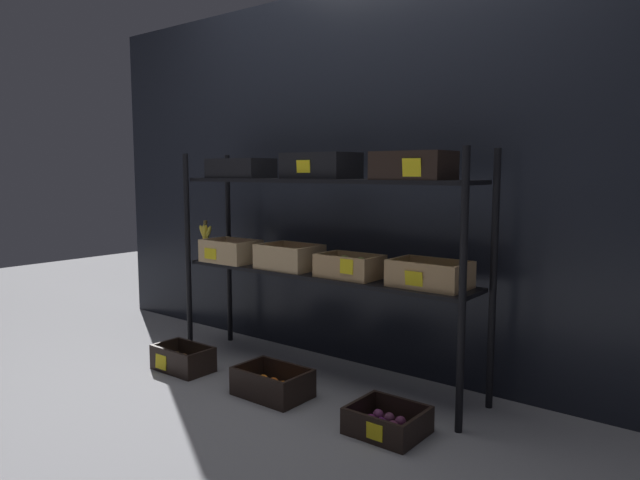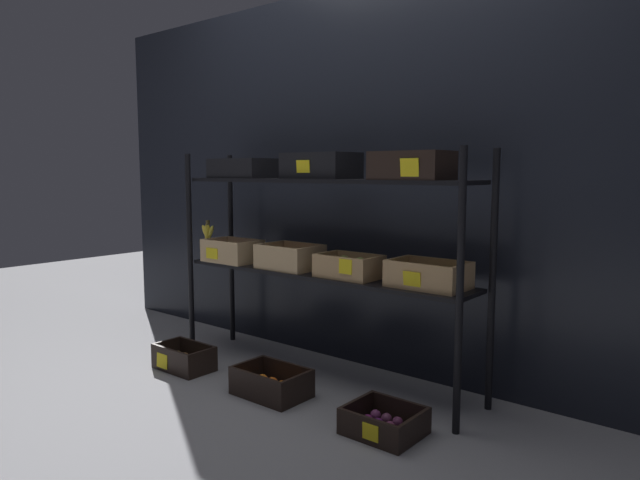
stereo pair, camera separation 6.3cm
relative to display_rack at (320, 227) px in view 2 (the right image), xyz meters
The scene contains 6 objects.
ground_plane 0.81m from the display_rack, 138.62° to the left, with size 10.00×10.00×0.00m, color gray.
storefront_wall 0.44m from the display_rack, 91.35° to the left, with size 4.14×0.12×2.10m, color black.
display_rack is the anchor object (origin of this frame).
crate_ground_kiwi 1.08m from the display_rack, 149.71° to the right, with size 0.33×0.21×0.14m.
crate_ground_tangerine 0.83m from the display_rack, 93.33° to the right, with size 0.36×0.24×0.14m.
crate_ground_plum 1.05m from the display_rack, 28.95° to the right, with size 0.30×0.26×0.11m.
Camera 2 is at (1.91, -2.31, 1.09)m, focal length 32.57 mm.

